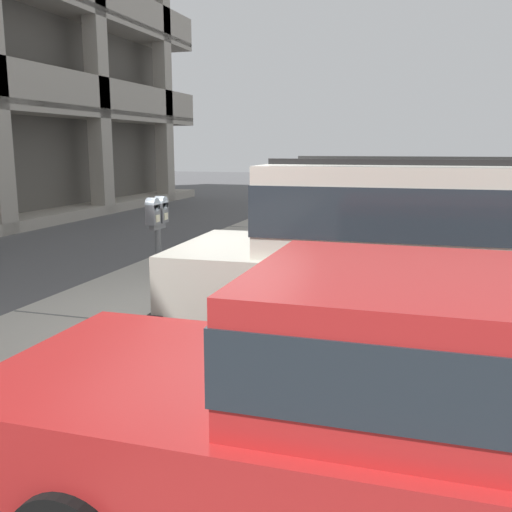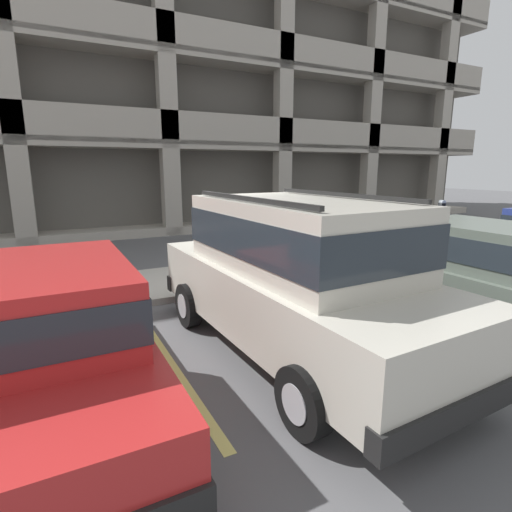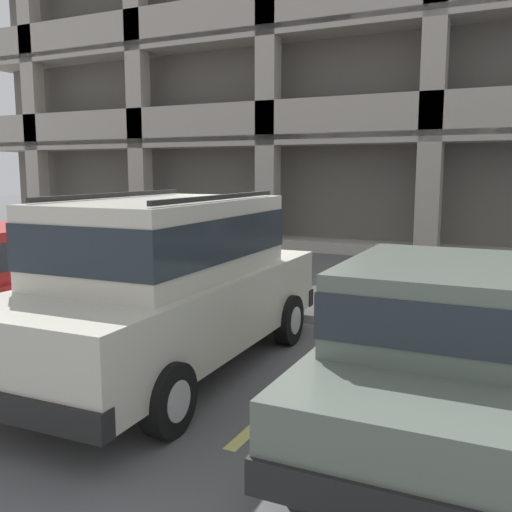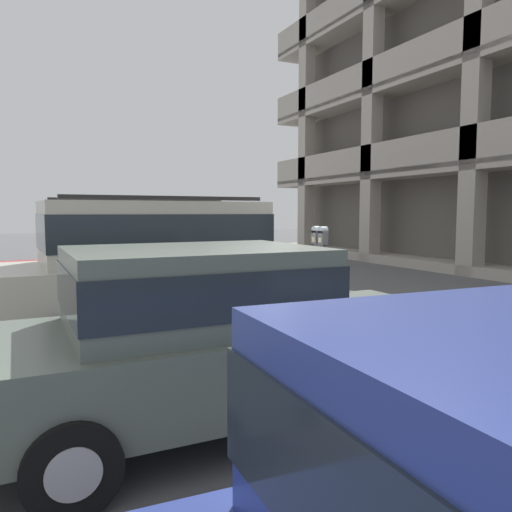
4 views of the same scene
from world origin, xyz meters
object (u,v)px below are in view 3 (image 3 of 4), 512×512
at_px(silver_suv, 169,277).
at_px(parking_meter_near, 267,240).
at_px(parking_garage, 461,55).
at_px(dark_hatchback, 441,340).

height_order(silver_suv, parking_meter_near, silver_suv).
bearing_deg(parking_meter_near, silver_suv, -89.31).
bearing_deg(parking_garage, silver_suv, -94.68).
bearing_deg(dark_hatchback, parking_garage, 95.97).
xyz_separation_m(dark_hatchback, parking_meter_near, (-3.06, 2.97, 0.40)).
distance_m(silver_suv, parking_meter_near, 2.73).
bearing_deg(silver_suv, parking_meter_near, 88.77).
bearing_deg(parking_meter_near, dark_hatchback, -44.19).
bearing_deg(dark_hatchback, parking_meter_near, 135.14).
bearing_deg(parking_garage, parking_meter_near, -95.86).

